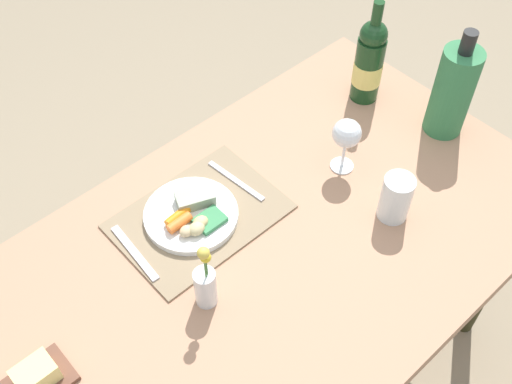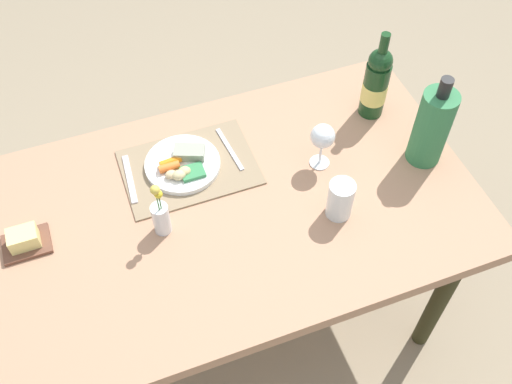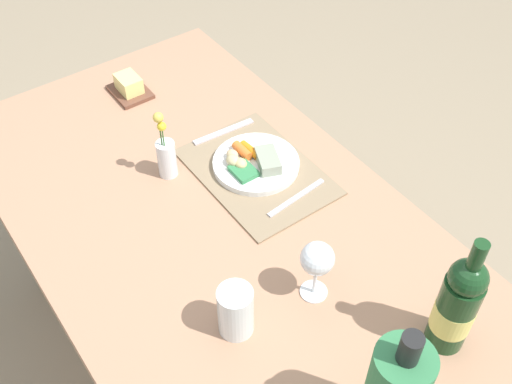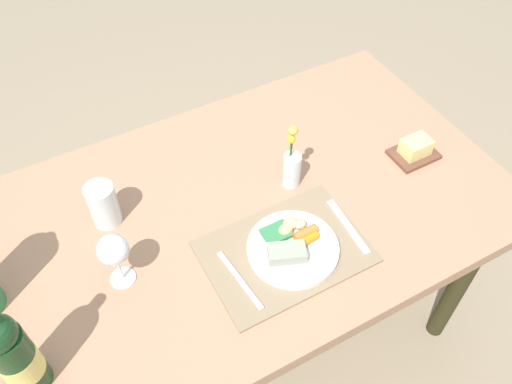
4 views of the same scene
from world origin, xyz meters
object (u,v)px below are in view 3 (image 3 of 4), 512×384
Objects in this scene: water_tumbler at (236,313)px; butter_dish at (129,87)px; dinner_plate at (255,162)px; flower_vase at (166,155)px; knife at (224,132)px; wine_bottle at (457,305)px; wine_glass at (317,260)px; dining_table at (212,232)px; fork at (296,198)px.

butter_dish is (0.86, -0.20, -0.03)m from water_tumbler.
dinner_plate is 1.12× the size of flower_vase.
knife is 0.63m from water_tumbler.
wine_bottle is at bearing -173.18° from butter_dish.
water_tumbler is at bearing 139.72° from dinner_plate.
water_tumbler is 0.44m from wine_bottle.
butter_dish is (0.88, -0.01, -0.09)m from wine_glass.
dining_table is 11.85× the size of water_tumbler.
dining_table is 0.64m from wine_bottle.
wine_bottle reaches higher than flower_vase.
wine_bottle reaches higher than wine_glass.
dinner_plate is 1.83× the size of water_tumbler.
wine_bottle is at bearing 174.71° from fork.
fork is 1.49× the size of water_tumbler.
wine_glass is (-0.24, 0.14, 0.11)m from fork.
dining_table is 4.76× the size of wine_bottle.
butter_dish is at bearing 6.82° from wine_bottle.
wine_bottle is 1.52× the size of flower_vase.
butter_dish is at bearing 25.28° from knife.
water_tumbler is at bearing 117.52° from fork.
wine_bottle is 2.40× the size of butter_dish.
dinner_plate reaches higher than knife.
wine_bottle is (-0.49, -0.00, 0.12)m from fork.
butter_dish is (0.37, -0.08, -0.04)m from flower_vase.
wine_bottle is at bearing -149.66° from wine_glass.
flower_vase is at bearing 7.88° from wine_glass.
wine_glass reaches higher than water_tumbler.
wine_glass is at bearing 179.36° from butter_dish.
water_tumbler is 0.97× the size of butter_dish.
knife is at bearing -4.13° from fork.
flower_vase is 0.38m from butter_dish.
dinner_plate is at bearing 0.82° from fork.
dinner_plate is at bearing -17.51° from wine_glass.
butter_dish is at bearing -12.38° from flower_vase.
knife is 0.91× the size of flower_vase.
wine_glass is (-0.40, 0.13, 0.10)m from dinner_plate.
dining_table is 7.94× the size of knife.
wine_glass reaches higher than knife.
dinner_plate is at bearing -166.54° from butter_dish.
knife is (0.32, 0.01, 0.00)m from fork.
flower_vase reaches higher than butter_dish.
water_tumbler is at bearing 166.32° from flower_vase.
wine_glass reaches higher than butter_dish.
wine_bottle reaches higher than water_tumbler.
flower_vase is at bearing 15.85° from wine_bottle.
wine_bottle is at bearing -175.40° from knife.
butter_dish reaches higher than fork.
dinner_plate is 0.16m from knife.
wine_bottle is (-0.81, -0.01, 0.12)m from knife.
fork is 1.44× the size of butter_dish.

